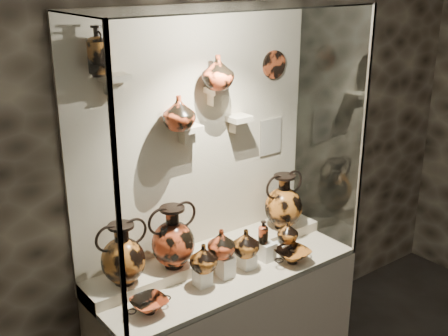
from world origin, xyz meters
The scene contains 35 objects.
wall_back centered at (0.00, 2.50, 1.60)m, with size 5.00×0.02×3.20m, color black.
plinth centered at (0.00, 2.18, 0.40)m, with size 1.70×0.60×0.80m, color beige.
front_tier centered at (0.00, 2.18, 0.82)m, with size 1.68×0.58×0.03m, color beige.
rear_tier centered at (0.00, 2.35, 0.85)m, with size 1.70×0.25×0.10m, color beige.
back_panel centered at (0.00, 2.50, 1.60)m, with size 1.70×0.03×1.60m, color beige.
glass_front centered at (0.00, 1.88, 1.60)m, with size 1.70×0.01×1.60m, color white.
glass_left centered at (-0.85, 2.18, 1.60)m, with size 0.01×0.60×1.60m, color white.
glass_right centered at (0.85, 2.18, 1.60)m, with size 0.01×0.60×1.60m, color white.
glass_top centered at (0.00, 2.18, 2.40)m, with size 1.70×0.60×0.01m, color white.
frame_post_left centered at (-0.84, 1.89, 1.60)m, with size 0.02×0.02×1.60m, color gray.
frame_post_right centered at (0.84, 1.89, 1.60)m, with size 0.02×0.02×1.60m, color gray.
pedestal_a centered at (-0.22, 2.13, 0.88)m, with size 0.09×0.09×0.10m, color silver.
pedestal_b centered at (-0.05, 2.13, 0.90)m, with size 0.09×0.09×0.13m, color silver.
pedestal_c centered at (0.12, 2.13, 0.88)m, with size 0.09×0.09×0.09m, color silver.
pedestal_d centered at (0.28, 2.13, 0.89)m, with size 0.09×0.09×0.12m, color silver.
pedestal_e centered at (0.42, 2.13, 0.87)m, with size 0.09×0.09×0.08m, color silver.
bracket_ul centered at (-0.55, 2.42, 2.05)m, with size 0.14×0.12×0.04m, color beige.
bracket_ca centered at (-0.10, 2.42, 1.70)m, with size 0.14×0.12×0.04m, color beige.
bracket_cb centered at (0.10, 2.42, 1.90)m, with size 0.10×0.12×0.04m, color beige.
bracket_cc centered at (0.28, 2.42, 1.70)m, with size 0.14×0.12×0.04m, color beige.
amphora_left centered at (-0.62, 2.32, 1.08)m, with size 0.29×0.29×0.37m, color #A65C1F, non-canonical shape.
amphora_mid centered at (-0.30, 2.31, 1.09)m, with size 0.31×0.31×0.39m, color #C54722, non-canonical shape.
amphora_right centered at (0.59, 2.32, 1.09)m, with size 0.31×0.31×0.39m, color #A65C1F, non-canonical shape.
jug_a centered at (-0.22, 2.11, 1.02)m, with size 0.16×0.16×0.17m, color #A65C1F.
jug_b centered at (-0.07, 2.15, 1.05)m, with size 0.17×0.17×0.18m, color #C54722.
jug_c centered at (0.10, 2.12, 1.01)m, with size 0.17×0.17×0.18m, color #A65C1F.
jug_e centered at (0.44, 2.11, 0.98)m, with size 0.14×0.14×0.15m, color #A65C1F.
lekythos_small centered at (0.26, 2.14, 1.04)m, with size 0.08×0.08×0.17m, color #C54722, non-canonical shape.
kylix_left centered at (-0.61, 2.07, 0.88)m, with size 0.25×0.21×0.10m, color #C54722, non-canonical shape.
kylix_right centered at (0.39, 2.01, 0.88)m, with size 0.27×0.23×0.11m, color #A65C1F, non-canonical shape.
lekythos_tall centered at (-0.64, 2.41, 2.21)m, with size 0.12×0.12×0.29m, color #A65C1F, non-canonical shape.
ovoid_vase_a centered at (-0.19, 2.38, 1.82)m, with size 0.19×0.19×0.20m, color #C54722.
ovoid_vase_b centered at (0.08, 2.37, 2.02)m, with size 0.19×0.19×0.20m, color #C54722.
wall_plate centered at (0.60, 2.47, 2.00)m, with size 0.18×0.18×0.02m, color #B24623.
info_placard centered at (0.60, 2.47, 1.51)m, with size 0.19×0.01×0.25m, color beige.
Camera 1 is at (-1.86, -0.24, 2.59)m, focal length 45.00 mm.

